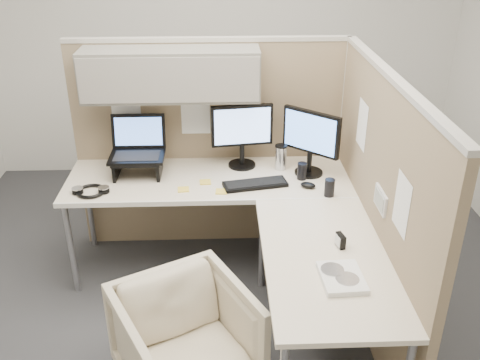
{
  "coord_description": "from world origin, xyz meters",
  "views": [
    {
      "loc": [
        -0.02,
        -2.83,
        2.4
      ],
      "look_at": [
        0.1,
        0.25,
        0.85
      ],
      "focal_mm": 40.0,
      "sensor_mm": 36.0,
      "label": 1
    }
  ],
  "objects_px": {
    "desk": "(245,211)",
    "office_chair": "(186,338)",
    "monitor_left": "(242,131)",
    "keyboard": "(255,184)"
  },
  "relations": [
    {
      "from": "desk",
      "to": "keyboard",
      "type": "distance_m",
      "value": 0.29
    },
    {
      "from": "desk",
      "to": "monitor_left",
      "type": "distance_m",
      "value": 0.68
    },
    {
      "from": "desk",
      "to": "office_chair",
      "type": "xyz_separation_m",
      "value": [
        -0.35,
        -0.75,
        -0.34
      ]
    },
    {
      "from": "office_chair",
      "to": "keyboard",
      "type": "xyz_separation_m",
      "value": [
        0.44,
        1.02,
        0.4
      ]
    },
    {
      "from": "desk",
      "to": "keyboard",
      "type": "xyz_separation_m",
      "value": [
        0.09,
        0.27,
        0.05
      ]
    },
    {
      "from": "office_chair",
      "to": "monitor_left",
      "type": "xyz_separation_m",
      "value": [
        0.36,
        1.35,
        0.66
      ]
    },
    {
      "from": "desk",
      "to": "keyboard",
      "type": "height_order",
      "value": "keyboard"
    },
    {
      "from": "monitor_left",
      "to": "keyboard",
      "type": "xyz_separation_m",
      "value": [
        0.08,
        -0.32,
        -0.26
      ]
    },
    {
      "from": "keyboard",
      "to": "office_chair",
      "type": "bearing_deg",
      "value": -124.26
    },
    {
      "from": "desk",
      "to": "office_chair",
      "type": "distance_m",
      "value": 0.9
    }
  ]
}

